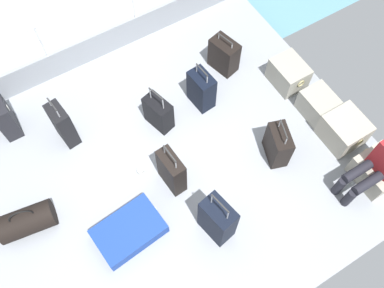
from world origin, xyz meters
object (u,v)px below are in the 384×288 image
at_px(cargo_crate_1, 320,107).
at_px(suitcase_6, 4,117).
at_px(passenger_seated, 378,165).
at_px(suitcase_8, 278,145).
at_px(suitcase_0, 217,220).
at_px(paper_cup, 140,171).
at_px(suitcase_5, 224,55).
at_px(cargo_crate_0, 288,74).
at_px(cargo_crate_2, 344,130).
at_px(suitcase_2, 172,171).
at_px(suitcase_7, 63,125).
at_px(cargo_crate_3, 377,171).
at_px(suitcase_4, 129,231).
at_px(suitcase_1, 201,90).
at_px(duffel_bag, 27,221).
at_px(suitcase_3, 159,113).

relative_size(cargo_crate_1, suitcase_6, 0.84).
height_order(passenger_seated, suitcase_8, passenger_seated).
bearing_deg(suitcase_0, paper_cup, -158.97).
bearing_deg(suitcase_5, suitcase_8, -7.76).
height_order(cargo_crate_1, suitcase_8, suitcase_8).
height_order(cargo_crate_0, cargo_crate_2, cargo_crate_2).
height_order(suitcase_2, suitcase_7, suitcase_7).
xyz_separation_m(cargo_crate_3, suitcase_4, (-0.97, -3.05, -0.07)).
xyz_separation_m(cargo_crate_1, passenger_seated, (1.13, -0.17, 0.36)).
xyz_separation_m(suitcase_0, suitcase_1, (-1.67, 0.83, -0.06)).
xyz_separation_m(suitcase_8, duffel_bag, (-0.77, -3.14, -0.10)).
bearing_deg(cargo_crate_3, cargo_crate_2, 179.04).
distance_m(suitcase_2, suitcase_8, 1.41).
xyz_separation_m(suitcase_6, paper_cup, (1.53, 1.20, -0.25)).
distance_m(suitcase_0, suitcase_1, 1.87).
bearing_deg(cargo_crate_3, passenger_seated, -90.00).
relative_size(cargo_crate_0, passenger_seated, 0.52).
distance_m(suitcase_4, suitcase_5, 2.82).
bearing_deg(cargo_crate_3, paper_cup, -122.19).
relative_size(cargo_crate_1, suitcase_1, 0.79).
height_order(cargo_crate_3, suitcase_7, suitcase_7).
relative_size(cargo_crate_3, suitcase_3, 0.79).
height_order(cargo_crate_2, suitcase_6, suitcase_6).
height_order(cargo_crate_0, suitcase_5, suitcase_5).
bearing_deg(cargo_crate_0, cargo_crate_3, 1.54).
xyz_separation_m(cargo_crate_3, suitcase_6, (-3.14, -3.76, 0.13)).
bearing_deg(cargo_crate_0, passenger_seated, -4.11).
bearing_deg(suitcase_8, suitcase_5, 172.24).
xyz_separation_m(suitcase_3, suitcase_7, (-0.44, -1.17, 0.09)).
height_order(suitcase_3, suitcase_5, suitcase_3).
height_order(cargo_crate_2, suitcase_4, cargo_crate_2).
distance_m(suitcase_6, suitcase_7, 0.83).
bearing_deg(suitcase_3, suitcase_1, 90.18).
height_order(suitcase_8, duffel_bag, suitcase_8).
distance_m(suitcase_3, suitcase_4, 1.60).
distance_m(cargo_crate_0, suitcase_0, 2.46).
bearing_deg(cargo_crate_0, suitcase_0, -57.61).
distance_m(cargo_crate_0, cargo_crate_2, 1.13).
distance_m(cargo_crate_0, suitcase_1, 1.30).
xyz_separation_m(suitcase_2, suitcase_7, (-1.30, -0.88, 0.01)).
height_order(cargo_crate_0, suitcase_0, suitcase_0).
bearing_deg(suitcase_2, suitcase_5, 127.73).
xyz_separation_m(cargo_crate_0, suitcase_2, (0.50, -2.21, 0.14)).
bearing_deg(suitcase_0, suitcase_5, 144.77).
bearing_deg(cargo_crate_0, suitcase_5, -138.28).
bearing_deg(suitcase_0, suitcase_1, 153.72).
relative_size(cargo_crate_3, suitcase_1, 0.77).
relative_size(suitcase_4, suitcase_7, 1.02).
relative_size(passenger_seated, suitcase_4, 1.23).
height_order(cargo_crate_1, cargo_crate_2, cargo_crate_2).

